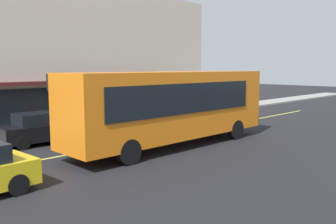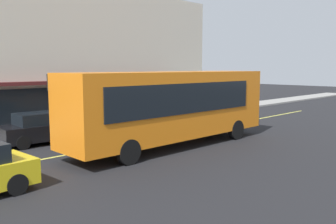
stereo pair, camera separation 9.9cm
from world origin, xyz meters
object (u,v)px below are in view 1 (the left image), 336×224
car_black (44,128)px  pedestrian_near_storefront (161,101)px  bus (173,104)px  traffic_light (51,89)px

car_black → pedestrian_near_storefront: size_ratio=2.37×
bus → traffic_light: 7.11m
bus → traffic_light: bearing=112.7°
bus → car_black: 6.50m
car_black → traffic_light: bearing=51.6°
traffic_light → pedestrian_near_storefront: 9.06m
traffic_light → car_black: (-1.22, -1.54, -1.79)m
bus → car_black: size_ratio=2.54×
bus → traffic_light: bus is taller
car_black → pedestrian_near_storefront: 10.43m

